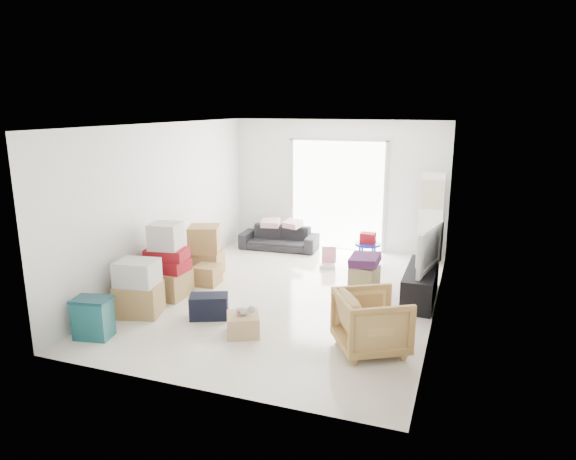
# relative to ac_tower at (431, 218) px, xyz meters

# --- Properties ---
(room_shell) EXTENTS (4.98, 6.48, 3.18)m
(room_shell) POSITION_rel_ac_tower_xyz_m (-1.95, -2.65, 0.48)
(room_shell) COLOR white
(room_shell) RESTS_ON ground
(sliding_door) EXTENTS (2.10, 0.04, 2.33)m
(sliding_door) POSITION_rel_ac_tower_xyz_m (-1.95, 0.33, 0.37)
(sliding_door) COLOR white
(sliding_door) RESTS_ON room_shell
(ac_tower) EXTENTS (0.45, 0.30, 1.75)m
(ac_tower) POSITION_rel_ac_tower_xyz_m (0.00, 0.00, 0.00)
(ac_tower) COLOR white
(ac_tower) RESTS_ON room_shell
(tv_console) EXTENTS (0.45, 1.51, 0.50)m
(tv_console) POSITION_rel_ac_tower_xyz_m (0.05, -2.12, -0.62)
(tv_console) COLOR black
(tv_console) RESTS_ON room_shell
(television) EXTENTS (0.89, 1.27, 0.15)m
(television) POSITION_rel_ac_tower_xyz_m (0.05, -2.12, -0.30)
(television) COLOR black
(television) RESTS_ON tv_console
(sofa) EXTENTS (1.66, 0.57, 0.64)m
(sofa) POSITION_rel_ac_tower_xyz_m (-3.07, -0.15, -0.56)
(sofa) COLOR #242529
(sofa) RESTS_ON room_shell
(pillow_left) EXTENTS (0.39, 0.33, 0.11)m
(pillow_left) POSITION_rel_ac_tower_xyz_m (-3.25, -0.19, -0.18)
(pillow_left) COLOR #C590A1
(pillow_left) RESTS_ON sofa
(pillow_right) EXTENTS (0.37, 0.33, 0.11)m
(pillow_right) POSITION_rel_ac_tower_xyz_m (-2.78, -0.11, -0.18)
(pillow_right) COLOR #C590A1
(pillow_right) RESTS_ON sofa
(armchair) EXTENTS (1.06, 1.08, 0.83)m
(armchair) POSITION_rel_ac_tower_xyz_m (-0.35, -4.12, -0.46)
(armchair) COLOR tan
(armchair) RESTS_ON room_shell
(storage_bins) EXTENTS (0.52, 0.41, 0.55)m
(storage_bins) POSITION_rel_ac_tower_xyz_m (-3.85, -4.98, -0.60)
(storage_bins) COLOR #18555A
(storage_bins) RESTS_ON room_shell
(box_stack_a) EXTENTS (0.73, 0.65, 0.82)m
(box_stack_a) POSITION_rel_ac_tower_xyz_m (-3.75, -4.13, -0.48)
(box_stack_a) COLOR #AD844E
(box_stack_a) RESTS_ON room_shell
(box_stack_b) EXTENTS (0.66, 0.59, 1.20)m
(box_stack_b) POSITION_rel_ac_tower_xyz_m (-3.75, -3.35, -0.35)
(box_stack_b) COLOR #AD844E
(box_stack_b) RESTS_ON room_shell
(box_stack_c) EXTENTS (0.67, 0.67, 0.90)m
(box_stack_c) POSITION_rel_ac_tower_xyz_m (-3.72, -2.20, -0.44)
(box_stack_c) COLOR #AD844E
(box_stack_c) RESTS_ON room_shell
(loose_box) EXTENTS (0.42, 0.42, 0.33)m
(loose_box) POSITION_rel_ac_tower_xyz_m (-3.44, -2.64, -0.71)
(loose_box) COLOR #AD844E
(loose_box) RESTS_ON room_shell
(duffel_bag) EXTENTS (0.62, 0.51, 0.34)m
(duffel_bag) POSITION_rel_ac_tower_xyz_m (-2.73, -3.90, -0.70)
(duffel_bag) COLOR black
(duffel_bag) RESTS_ON room_shell
(ottoman) EXTENTS (0.49, 0.49, 0.41)m
(ottoman) POSITION_rel_ac_tower_xyz_m (-0.86, -2.01, -0.67)
(ottoman) COLOR #937D55
(ottoman) RESTS_ON room_shell
(blanket) EXTENTS (0.47, 0.47, 0.14)m
(blanket) POSITION_rel_ac_tower_xyz_m (-0.86, -2.01, -0.39)
(blanket) COLOR #471E4B
(blanket) RESTS_ON ottoman
(kids_table) EXTENTS (0.49, 0.49, 0.62)m
(kids_table) POSITION_rel_ac_tower_xyz_m (-1.10, -0.60, -0.43)
(kids_table) COLOR #1224B4
(kids_table) RESTS_ON room_shell
(toy_walker) EXTENTS (0.35, 0.33, 0.39)m
(toy_walker) POSITION_rel_ac_tower_xyz_m (-1.76, -1.03, -0.77)
(toy_walker) COLOR silver
(toy_walker) RESTS_ON room_shell
(wood_crate) EXTENTS (0.56, 0.56, 0.28)m
(wood_crate) POSITION_rel_ac_tower_xyz_m (-2.04, -4.24, -0.73)
(wood_crate) COLOR tan
(wood_crate) RESTS_ON room_shell
(plush_bunny) EXTENTS (0.26, 0.16, 0.13)m
(plush_bunny) POSITION_rel_ac_tower_xyz_m (-2.01, -4.23, -0.54)
(plush_bunny) COLOR #B2ADA8
(plush_bunny) RESTS_ON wood_crate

